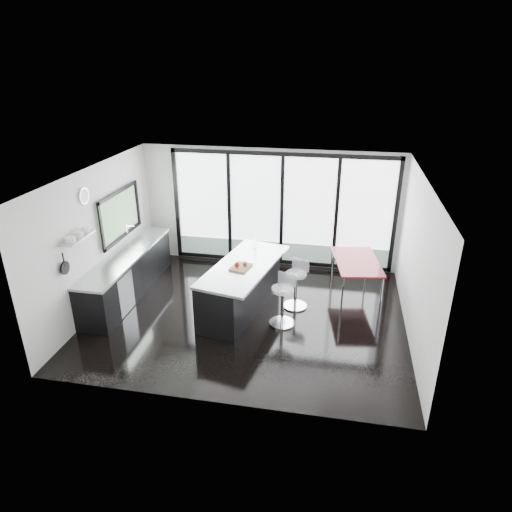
% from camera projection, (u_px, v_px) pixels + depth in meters
% --- Properties ---
extents(floor, '(6.00, 5.00, 0.00)m').
position_uv_depth(floor, '(248.00, 315.00, 8.97)').
color(floor, black).
rests_on(floor, ground).
extents(ceiling, '(6.00, 5.00, 0.00)m').
position_uv_depth(ceiling, '(247.00, 175.00, 7.84)').
color(ceiling, white).
rests_on(ceiling, wall_back).
extents(wall_back, '(6.00, 0.09, 2.80)m').
position_uv_depth(wall_back, '(281.00, 215.00, 10.63)').
color(wall_back, silver).
rests_on(wall_back, ground).
extents(wall_front, '(6.00, 0.00, 2.80)m').
position_uv_depth(wall_front, '(210.00, 321.00, 6.16)').
color(wall_front, silver).
rests_on(wall_front, ground).
extents(wall_left, '(0.26, 5.00, 2.80)m').
position_uv_depth(wall_left, '(105.00, 226.00, 9.10)').
color(wall_left, silver).
rests_on(wall_left, ground).
extents(wall_right, '(0.00, 5.00, 2.80)m').
position_uv_depth(wall_right, '(417.00, 262.00, 7.89)').
color(wall_right, silver).
rests_on(wall_right, ground).
extents(counter_cabinets, '(0.69, 3.24, 1.36)m').
position_uv_depth(counter_cabinets, '(128.00, 274.00, 9.60)').
color(counter_cabinets, black).
rests_on(counter_cabinets, floor).
extents(island, '(1.48, 2.58, 1.29)m').
position_uv_depth(island, '(241.00, 286.00, 9.01)').
color(island, black).
rests_on(island, floor).
extents(bar_stool_near, '(0.62, 0.62, 0.77)m').
position_uv_depth(bar_stool_near, '(282.00, 306.00, 8.53)').
color(bar_stool_near, silver).
rests_on(bar_stool_near, floor).
extents(bar_stool_far, '(0.64, 0.64, 0.76)m').
position_uv_depth(bar_stool_far, '(296.00, 290.00, 9.13)').
color(bar_stool_far, silver).
rests_on(bar_stool_far, floor).
extents(red_table, '(1.10, 1.63, 0.81)m').
position_uv_depth(red_table, '(355.00, 278.00, 9.55)').
color(red_table, maroon).
rests_on(red_table, floor).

